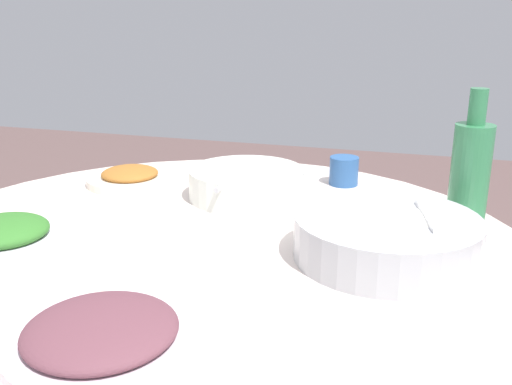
% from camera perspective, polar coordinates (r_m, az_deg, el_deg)
% --- Properties ---
extents(round_dining_table, '(1.23, 1.23, 0.76)m').
position_cam_1_polar(round_dining_table, '(1.14, -5.27, -10.94)').
color(round_dining_table, '#99999E').
rests_on(round_dining_table, ground).
extents(rice_bowl, '(0.32, 0.32, 0.08)m').
position_cam_1_polar(rice_bowl, '(1.02, 12.75, -4.24)').
color(rice_bowl, '#B2B5BA').
rests_on(rice_bowl, round_dining_table).
extents(soup_bowl, '(0.29, 0.26, 0.07)m').
position_cam_1_polar(soup_bowl, '(1.32, -0.84, 0.83)').
color(soup_bowl, silver).
rests_on(soup_bowl, round_dining_table).
extents(dish_greens, '(0.23, 0.23, 0.06)m').
position_cam_1_polar(dish_greens, '(1.14, -23.57, -3.98)').
color(dish_greens, silver).
rests_on(dish_greens, round_dining_table).
extents(dish_eggplant, '(0.24, 0.24, 0.05)m').
position_cam_1_polar(dish_eggplant, '(0.77, -14.98, -13.48)').
color(dish_eggplant, silver).
rests_on(dish_eggplant, round_dining_table).
extents(dish_stirfry, '(0.21, 0.21, 0.04)m').
position_cam_1_polar(dish_stirfry, '(1.46, -12.31, 1.48)').
color(dish_stirfry, silver).
rests_on(dish_stirfry, round_dining_table).
extents(green_bottle, '(0.08, 0.08, 0.27)m').
position_cam_1_polar(green_bottle, '(1.22, 20.38, 2.11)').
color(green_bottle, '#337C4D').
rests_on(green_bottle, round_dining_table).
extents(tea_cup_near, '(0.07, 0.07, 0.07)m').
position_cam_1_polar(tea_cup_near, '(1.43, 8.66, 2.12)').
color(tea_cup_near, '#2A5490').
rests_on(tea_cup_near, round_dining_table).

